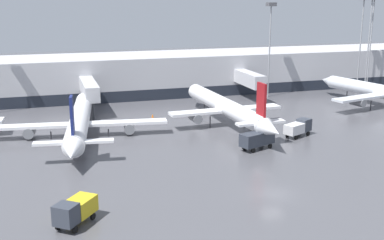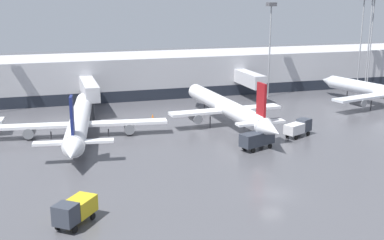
% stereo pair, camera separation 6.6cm
% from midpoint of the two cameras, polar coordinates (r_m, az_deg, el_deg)
% --- Properties ---
extents(ground_plane, '(320.00, 320.00, 0.00)m').
position_cam_midpoint_polar(ground_plane, '(55.91, 9.49, -8.58)').
color(ground_plane, '#4C4C51').
extents(terminal_building, '(160.00, 30.44, 9.00)m').
position_cam_midpoint_polar(terminal_building, '(111.60, -4.69, 5.45)').
color(terminal_building, '#B2B2B7').
rests_on(terminal_building, ground_plane).
extents(parked_jet_0, '(25.68, 33.38, 8.81)m').
position_cam_midpoint_polar(parked_jet_0, '(104.11, 21.75, 3.08)').
color(parked_jet_0, silver).
rests_on(parked_jet_0, ground_plane).
extents(parked_jet_2, '(27.82, 37.56, 9.18)m').
position_cam_midpoint_polar(parked_jet_2, '(78.29, -13.20, -0.12)').
color(parked_jet_2, white).
rests_on(parked_jet_2, ground_plane).
extents(parked_jet_3, '(20.24, 36.67, 9.53)m').
position_cam_midpoint_polar(parked_jet_3, '(83.10, 4.02, 1.53)').
color(parked_jet_3, white).
rests_on(parked_jet_3, ground_plane).
extents(service_truck_0, '(5.85, 3.75, 2.58)m').
position_cam_midpoint_polar(service_truck_0, '(70.76, 7.70, -2.21)').
color(service_truck_0, '#2D333D').
rests_on(service_truck_0, ground_plane).
extents(service_truck_1, '(4.65, 5.11, 2.70)m').
position_cam_midpoint_polar(service_truck_1, '(48.83, -13.73, -10.29)').
color(service_truck_1, gold).
rests_on(service_truck_1, ground_plane).
extents(service_truck_2, '(5.47, 3.89, 2.65)m').
position_cam_midpoint_polar(service_truck_2, '(78.45, 12.47, -0.85)').
color(service_truck_2, silver).
rests_on(service_truck_2, ground_plane).
extents(traffic_cone_0, '(0.37, 0.37, 0.75)m').
position_cam_midpoint_polar(traffic_cone_0, '(82.16, 9.04, -0.83)').
color(traffic_cone_0, orange).
rests_on(traffic_cone_0, ground_plane).
extents(traffic_cone_1, '(0.39, 0.39, 0.66)m').
position_cam_midpoint_polar(traffic_cone_1, '(89.41, -4.71, 0.51)').
color(traffic_cone_1, orange).
rests_on(traffic_cone_1, ground_plane).
extents(apron_light_mast_0, '(1.80, 1.80, 20.59)m').
position_cam_midpoint_polar(apron_light_mast_0, '(107.47, 9.27, 11.14)').
color(apron_light_mast_0, gray).
rests_on(apron_light_mast_0, ground_plane).
extents(apron_light_mast_2, '(1.80, 1.80, 21.88)m').
position_cam_midpoint_polar(apron_light_mast_2, '(120.50, 19.55, 11.26)').
color(apron_light_mast_2, gray).
rests_on(apron_light_mast_2, ground_plane).
extents(apron_light_mast_5, '(1.80, 1.80, 21.97)m').
position_cam_midpoint_polar(apron_light_mast_5, '(122.49, 20.62, 11.23)').
color(apron_light_mast_5, gray).
rests_on(apron_light_mast_5, ground_plane).
extents(apron_light_mast_6, '(1.80, 1.80, 22.17)m').
position_cam_midpoint_polar(apron_light_mast_6, '(117.86, 20.41, 11.23)').
color(apron_light_mast_6, gray).
rests_on(apron_light_mast_6, ground_plane).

